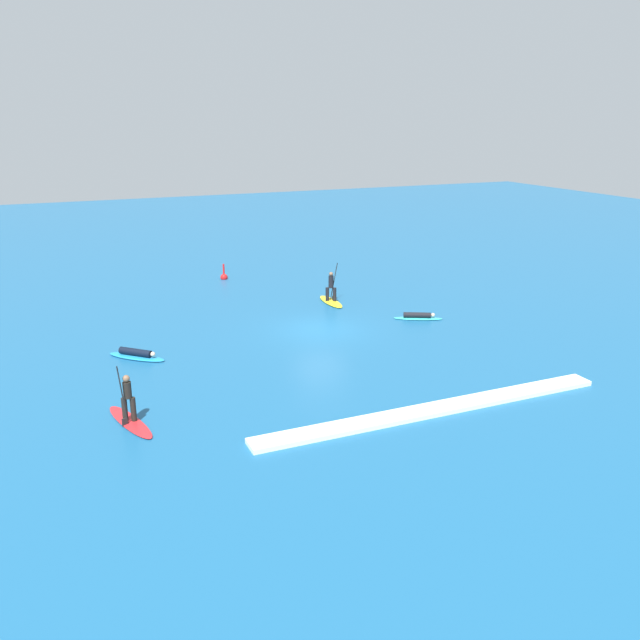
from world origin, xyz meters
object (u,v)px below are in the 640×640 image
(surfer_on_teal_board, at_px, (418,317))
(marker_buoy, at_px, (224,277))
(surfer_on_red_board, at_px, (129,412))
(surfer_on_blue_board, at_px, (137,355))
(surfer_on_yellow_board, at_px, (331,296))

(surfer_on_teal_board, distance_m, marker_buoy, 14.58)
(surfer_on_red_board, xyz_separation_m, surfer_on_teal_board, (15.77, 6.55, -0.29))
(marker_buoy, bearing_deg, surfer_on_teal_board, -61.25)
(surfer_on_blue_board, bearing_deg, surfer_on_red_board, -56.42)
(marker_buoy, bearing_deg, surfer_on_blue_board, -120.49)
(surfer_on_blue_board, bearing_deg, surfer_on_yellow_board, 66.56)
(surfer_on_red_board, height_order, marker_buoy, surfer_on_red_board)
(surfer_on_red_board, bearing_deg, surfer_on_yellow_board, 115.97)
(surfer_on_yellow_board, bearing_deg, surfer_on_red_board, 133.34)
(surfer_on_red_board, xyz_separation_m, marker_buoy, (8.75, 19.34, -0.25))
(surfer_on_red_board, height_order, surfer_on_teal_board, surfer_on_red_board)
(surfer_on_teal_board, distance_m, surfer_on_yellow_board, 5.61)
(surfer_on_blue_board, relative_size, surfer_on_red_board, 0.77)
(surfer_on_red_board, bearing_deg, surfer_on_blue_board, 154.08)
(surfer_on_blue_board, bearing_deg, surfer_on_teal_board, 44.19)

